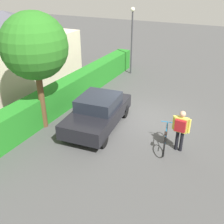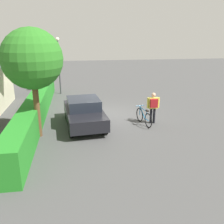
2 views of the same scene
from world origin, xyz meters
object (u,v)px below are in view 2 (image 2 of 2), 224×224
Objects in this scene: person_rider at (153,105)px; street_lamp at (59,58)px; parked_car_near at (84,112)px; tree_kerbside at (32,59)px; bicycle at (144,117)px.

person_rider is 9.52m from street_lamp.
parked_car_near is 3.71m from person_rider.
bicycle is at bearing -81.68° from tree_kerbside.
street_lamp is at bearing -4.02° from tree_kerbside.
person_rider reaches higher than bicycle.
person_rider is (0.07, -0.51, 0.63)m from bicycle.
street_lamp is (7.51, 1.60, 2.07)m from parked_car_near.
person_rider is at bearing -145.56° from street_lamp.
parked_car_near is 3.77m from tree_kerbside.
street_lamp reaches higher than parked_car_near.
parked_car_near is 2.38× the size of bicycle.
tree_kerbside is at bearing 175.98° from street_lamp.
tree_kerbside reaches higher than person_rider.
parked_car_near is at bearing -64.28° from tree_kerbside.
parked_car_near is at bearing 86.88° from person_rider.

